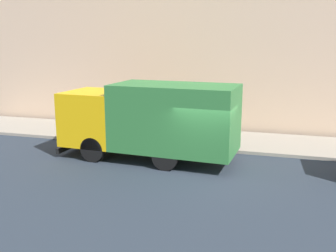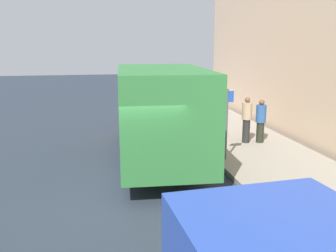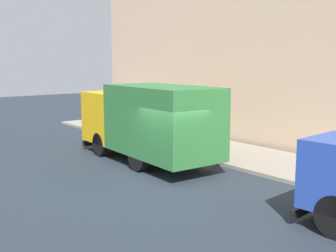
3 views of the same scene
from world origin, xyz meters
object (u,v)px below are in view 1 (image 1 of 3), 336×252
large_utility_truck (150,118)px  pedestrian_walking (151,116)px  traffic_cone_orange (76,127)px  street_sign_post (179,115)px  pedestrian_standing (110,121)px  pedestrian_third (156,116)px

large_utility_truck → pedestrian_walking: 3.90m
traffic_cone_orange → large_utility_truck: bearing=-118.9°
street_sign_post → traffic_cone_orange: bearing=83.5°
pedestrian_walking → pedestrian_standing: pedestrian_walking is taller
large_utility_truck → traffic_cone_orange: (2.80, 5.07, -1.30)m
large_utility_truck → pedestrian_third: 4.41m
large_utility_truck → pedestrian_third: (4.20, 1.12, -0.73)m
pedestrian_walking → pedestrian_standing: (-1.34, 1.71, -0.08)m
large_utility_truck → pedestrian_standing: large_utility_truck is taller
large_utility_truck → pedestrian_walking: bearing=21.7°
pedestrian_walking → traffic_cone_orange: size_ratio=2.77×
large_utility_truck → pedestrian_standing: bearing=55.1°
traffic_cone_orange → street_sign_post: (-0.65, -5.75, 1.08)m
pedestrian_standing → traffic_cone_orange: 2.28m
pedestrian_walking → pedestrian_standing: bearing=129.5°
traffic_cone_orange → pedestrian_walking: bearing=-77.6°
pedestrian_standing → large_utility_truck: bearing=-136.2°
pedestrian_standing → traffic_cone_orange: pedestrian_standing is taller
street_sign_post → pedestrian_walking: bearing=51.2°
traffic_cone_orange → street_sign_post: size_ratio=0.27×
traffic_cone_orange → pedestrian_standing: bearing=-102.6°
pedestrian_standing → street_sign_post: bearing=-100.5°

